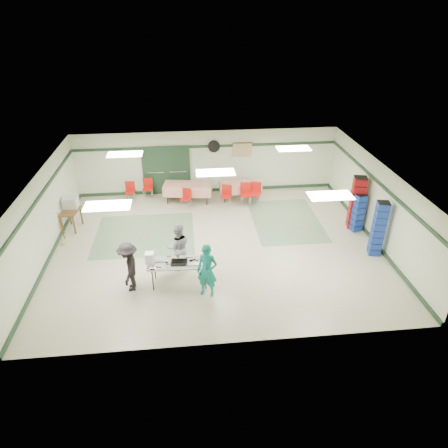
{
  "coord_description": "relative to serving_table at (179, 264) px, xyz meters",
  "views": [
    {
      "loc": [
        -0.92,
        -11.57,
        7.37
      ],
      "look_at": [
        0.24,
        -0.3,
        0.99
      ],
      "focal_mm": 32.0,
      "sensor_mm": 36.0,
      "label": 1
    }
  ],
  "objects": [
    {
      "name": "dining_table_a",
      "position": [
        2.57,
        5.58,
        -0.14
      ],
      "size": [
        1.72,
        0.8,
        0.77
      ],
      "rotation": [
        0.0,
        0.0,
        0.03
      ],
      "color": "#BD3212",
      "rests_on": "floor"
    },
    {
      "name": "wall_right",
      "position": [
        6.75,
        2.0,
        0.64
      ],
      "size": [
        0.0,
        9.0,
        9.0
      ],
      "primitive_type": "plane",
      "rotation": [
        1.57,
        0.0,
        -1.57
      ],
      "color": "beige",
      "rests_on": "floor"
    },
    {
      "name": "office_printer",
      "position": [
        -3.9,
        3.97,
        0.23
      ],
      "size": [
        0.52,
        0.46,
        0.39
      ],
      "primitive_type": "cube",
      "rotation": [
        0.0,
        0.0,
        -0.04
      ],
      "color": "#B7B8B3",
      "rests_on": "printer_table"
    },
    {
      "name": "chair_c",
      "position": [
        3.11,
        5.02,
        -0.13
      ],
      "size": [
        0.57,
        0.57,
        0.94
      ],
      "rotation": [
        0.0,
        0.0,
        -0.36
      ],
      "color": "red",
      "rests_on": "floor"
    },
    {
      "name": "trim_right",
      "position": [
        6.72,
        2.0,
        1.34
      ],
      "size": [
        0.06,
        9.0,
        0.1
      ],
      "primitive_type": "cube",
      "rotation": [
        0.0,
        0.0,
        1.57
      ],
      "color": "#1F3823",
      "rests_on": "wall_back"
    },
    {
      "name": "crate_stack_red",
      "position": [
        6.4,
        2.77,
        0.28
      ],
      "size": [
        0.53,
        0.53,
        1.98
      ],
      "primitive_type": "cube",
      "rotation": [
        0.0,
        0.0,
        -0.25
      ],
      "color": "maroon",
      "rests_on": "floor"
    },
    {
      "name": "dining_table_b",
      "position": [
        0.37,
        5.58,
        -0.14
      ],
      "size": [
        2.06,
        1.14,
        0.77
      ],
      "rotation": [
        0.0,
        0.0,
        -0.15
      ],
      "color": "#BD3212",
      "rests_on": "floor"
    },
    {
      "name": "chair_b",
      "position": [
        1.92,
        5.01,
        -0.18
      ],
      "size": [
        0.51,
        0.51,
        0.88
      ],
      "rotation": [
        0.0,
        0.0,
        -0.3
      ],
      "color": "red",
      "rests_on": "floor"
    },
    {
      "name": "volunteer_teal",
      "position": [
        0.78,
        -0.56,
        0.09
      ],
      "size": [
        0.69,
        0.57,
        1.61
      ],
      "primitive_type": "imported",
      "rotation": [
        0.0,
        0.0,
        -0.35
      ],
      "color": "#127F79",
      "rests_on": "floor"
    },
    {
      "name": "chair_loose_a",
      "position": [
        -1.29,
        6.07,
        -0.18
      ],
      "size": [
        0.44,
        0.44,
        0.87
      ],
      "rotation": [
        0.0,
        0.0,
        -0.08
      ],
      "color": "red",
      "rests_on": "floor"
    },
    {
      "name": "crate_stack_blue_a",
      "position": [
        6.4,
        2.54,
        0.01
      ],
      "size": [
        0.44,
        0.44,
        1.44
      ],
      "primitive_type": "cube",
      "rotation": [
        0.0,
        0.0,
        0.2
      ],
      "color": "navy",
      "rests_on": "floor"
    },
    {
      "name": "sheet_tray_right",
      "position": [
        0.48,
        -0.02,
        0.06
      ],
      "size": [
        0.58,
        0.45,
        0.02
      ],
      "primitive_type": "cube",
      "rotation": [
        0.0,
        0.0,
        -0.05
      ],
      "color": "silver",
      "rests_on": "serving_table"
    },
    {
      "name": "foam_box_stack",
      "position": [
        -0.82,
        0.05,
        0.22
      ],
      "size": [
        0.26,
        0.24,
        0.34
      ],
      "primitive_type": "cube",
      "rotation": [
        0.0,
        0.0,
        -0.05
      ],
      "color": "white",
      "rests_on": "serving_table"
    },
    {
      "name": "baseboard_right",
      "position": [
        6.72,
        2.0,
        -0.65
      ],
      "size": [
        0.06,
        9.0,
        0.12
      ],
      "primitive_type": "cube",
      "rotation": [
        0.0,
        0.0,
        1.57
      ],
      "color": "#1F3823",
      "rests_on": "floor"
    },
    {
      "name": "broom",
      "position": [
        -3.98,
        2.71,
        -0.08
      ],
      "size": [
        0.07,
        0.2,
        1.21
      ],
      "primitive_type": "cylinder",
      "rotation": [
        0.14,
        0.0,
        -0.23
      ],
      "color": "brown",
      "rests_on": "floor"
    },
    {
      "name": "trim_left",
      "position": [
        -4.22,
        2.0,
        1.34
      ],
      "size": [
        0.06,
        9.0,
        0.1
      ],
      "primitive_type": "cube",
      "rotation": [
        0.0,
        0.0,
        1.57
      ],
      "color": "#1F3823",
      "rests_on": "wall_back"
    },
    {
      "name": "double_door_left",
      "position": [
        -0.95,
        6.44,
        0.34
      ],
      "size": [
        0.9,
        0.06,
        2.1
      ],
      "primitive_type": "cube",
      "color": "gray",
      "rests_on": "floor"
    },
    {
      "name": "baseboard_left",
      "position": [
        -4.22,
        2.0,
        -0.65
      ],
      "size": [
        0.06,
        9.0,
        0.12
      ],
      "primitive_type": "cube",
      "rotation": [
        0.0,
        0.0,
        1.57
      ],
      "color": "#1F3823",
      "rests_on": "floor"
    },
    {
      "name": "wall_back",
      "position": [
        1.25,
        6.5,
        0.64
      ],
      "size": [
        11.0,
        0.0,
        11.0
      ],
      "primitive_type": "plane",
      "rotation": [
        1.57,
        0.0,
        0.0
      ],
      "color": "beige",
      "rests_on": "floor"
    },
    {
      "name": "sheet_tray_mid",
      "position": [
        -0.1,
        0.1,
        0.06
      ],
      "size": [
        0.55,
        0.43,
        0.02
      ],
      "primitive_type": "cube",
      "rotation": [
        0.0,
        0.0,
        -0.05
      ],
      "color": "silver",
      "rests_on": "serving_table"
    },
    {
      "name": "chair_loose_b",
      "position": [
        -2.01,
        5.86,
        -0.2
      ],
      "size": [
        0.4,
        0.4,
        0.84
      ],
      "rotation": [
        0.0,
        0.0,
        -0.02
      ],
      "color": "red",
      "rests_on": "floor"
    },
    {
      "name": "volunteer_grey",
      "position": [
        -0.02,
        0.79,
        0.07
      ],
      "size": [
        0.82,
        0.66,
        1.57
      ],
      "primitive_type": "imported",
      "rotation": [
        0.0,
        0.0,
        3.24
      ],
      "color": "#949499",
      "rests_on": "floor"
    },
    {
      "name": "floor",
      "position": [
        1.25,
        2.0,
        -0.71
      ],
      "size": [
        11.0,
        11.0,
        0.0
      ],
      "primitive_type": "plane",
      "color": "#BDB698",
      "rests_on": "ground"
    },
    {
      "name": "chair_d",
      "position": [
        0.3,
        5.0,
        -0.22
      ],
      "size": [
        0.49,
        0.49,
        0.81
      ],
      "rotation": [
        0.0,
        0.0,
        -0.38
      ],
      "color": "red",
      "rests_on": "floor"
    },
    {
      "name": "volunteer_dark",
      "position": [
        -1.42,
        -0.09,
        0.05
      ],
      "size": [
        0.57,
        0.99,
        1.54
      ],
      "primitive_type": "imported",
      "rotation": [
        0.0,
        0.0,
        -1.57
      ],
      "color": "black",
      "rests_on": "floor"
    },
    {
      "name": "baking_pan",
      "position": [
        0.01,
        -0.06,
        0.09
      ],
      "size": [
        0.49,
        0.32,
        0.08
      ],
      "primitive_type": "cube",
      "rotation": [
        0.0,
        0.0,
        -0.05
      ],
      "color": "black",
      "rests_on": "serving_table"
    },
    {
      "name": "wall_fan",
      "position": [
        1.55,
        6.44,
        1.34
      ],
      "size": [
        0.5,
        0.1,
        0.5
      ],
      "primitive_type": "cylinder",
      "rotation": [
        1.57,
        0.0,
        0.0
      ],
      "color": "black",
      "rests_on": "wall_back"
    },
    {
      "name": "double_door_right",
      "position": [
        -0.0,
        6.44,
        0.34
      ],
      "size": [
        0.9,
        0.06,
        2.1
      ],
      "primitive_type": "cube",
      "color": "gray",
      "rests_on": "floor"
    },
    {
      "name": "trim_back",
      "position": [
        1.25,
        6.47,
        1.34
      ],
      "size": [
        11.0,
        0.06,
        0.1
      ],
      "primitive_type": "cube",
      "color": "#1F3823",
      "rests_on": "wall_back"
    },
    {
      "name": "wall_left",
      "position": [
        -4.25,
        2.0,
        0.64
      ],
      "size": [
        0.0,
        9.0,
        9.0
      ],
      "primitive_type": "plane",
      "rotation": [
        1.57,
        0.0,
        1.57
      ],
      "color": "beige",
      "rests_on": "floor"
    },
    {
      "name": "sheet_tray_left",
      "position": [
        -0.61,
        -0.18,
        0.06
      ],
      "size": [
        0.6,
        0.47,
        0.02
      ],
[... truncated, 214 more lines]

